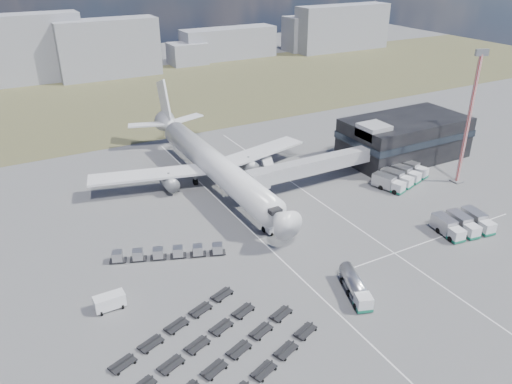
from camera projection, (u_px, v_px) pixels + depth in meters
ground at (290, 255)px, 84.65m from camera, size 420.00×420.00×0.00m
grass_strip at (119, 99)px, 171.10m from camera, size 420.00×90.00×0.01m
lane_markings at (327, 233)px, 91.23m from camera, size 47.12×110.00×0.01m
terminal at (404, 137)px, 121.81m from camera, size 30.40×16.40×11.00m
jet_bridge at (303, 168)px, 105.34m from camera, size 30.30×3.80×7.05m
airliner at (211, 162)px, 107.76m from camera, size 51.59×64.53×17.62m
skyline at (97, 52)px, 200.86m from camera, size 302.02×25.20×25.07m
fuel_tanker at (355, 287)px, 74.49m from camera, size 5.29×9.48×2.98m
pushback_tug at (275, 228)px, 91.30m from camera, size 3.48×2.02×1.53m
utility_van at (110, 302)px, 71.75m from camera, size 4.41×2.06×2.33m
catering_truck at (268, 167)px, 115.22m from camera, size 4.50×6.36×2.70m
service_trucks_near at (463, 224)px, 91.22m from camera, size 10.13×8.20×2.82m
service_trucks_far at (401, 176)px, 110.34m from camera, size 14.42×10.66×2.86m
uld_row at (168, 253)px, 83.53m from camera, size 18.59×8.31×1.75m
baggage_dollies at (212, 354)px, 63.58m from camera, size 28.79×23.64×0.81m
floodlight_mast at (469, 119)px, 104.81m from camera, size 2.75×2.24×28.96m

